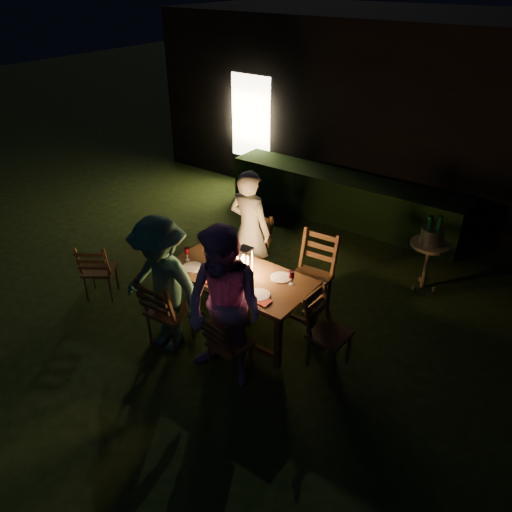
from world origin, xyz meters
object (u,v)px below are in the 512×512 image
Objects in this scene: chair_spare at (101,279)px; chair_near_left at (169,322)px; person_house_side at (250,230)px; side_table at (430,249)px; bottle_table at (222,258)px; bottle_bucket_a at (428,233)px; ice_bucket at (432,236)px; chair_end at (327,344)px; person_opp_right at (225,309)px; lantern at (245,262)px; bottle_bucket_b at (438,232)px; chair_near_right at (229,354)px; chair_far_right at (310,288)px; dining_table at (239,279)px; person_opp_left at (162,286)px; chair_far_left at (248,265)px.

chair_near_left is at bearing -40.57° from chair_spare.
person_house_side is 2.43m from side_table.
bottle_bucket_a is at bearing 49.83° from bottle_table.
chair_spare is 2.97× the size of ice_bucket.
side_table is at bearing 173.35° from chair_end.
person_opp_right reaches higher than lantern.
bottle_bucket_b is at bearing 51.01° from chair_near_left.
person_opp_right is (0.00, -0.05, 0.64)m from chair_near_right.
person_house_side is 5.29× the size of bottle_bucket_a.
ice_bucket is 0.94× the size of bottle_bucket_a.
chair_far_right is at bearing 177.27° from person_house_side.
bottle_table is at bearing -130.17° from bottle_bucket_a.
bottle_table is at bearing 71.49° from chair_near_left.
dining_table is 1.99× the size of chair_near_right.
bottle_bucket_a is at bearing 56.10° from person_opp_left.
side_table is (1.58, 2.15, -0.04)m from dining_table.
lantern reaches higher than bottle_bucket_b.
person_house_side is 1.01× the size of person_opp_left.
dining_table is at bearing 118.76° from person_opp_right.
bottle_bucket_b is (2.08, 1.42, 0.55)m from chair_far_left.
side_table is (1.13, 2.97, -0.29)m from person_opp_right.
lantern is at bearing -125.69° from bottle_bucket_a.
chair_near_right is at bearing -64.29° from lantern.
bottle_table is at bearing -13.84° from chair_spare.
chair_far_left reaches higher than side_table.
person_opp_left reaches higher than bottle_table.
chair_far_left is 1.85m from chair_end.
person_opp_left reaches higher than chair_near_left.
chair_far_left reaches higher than ice_bucket.
bottle_table reaches higher than side_table.
lantern is (0.50, 0.82, 0.59)m from chair_near_left.
dining_table is 1.01m from chair_far_right.
dining_table is 0.95m from person_house_side.
dining_table is at bearing 55.74° from chair_near_left.
chair_end is 0.56× the size of person_opp_left.
chair_far_right is 1.70m from person_opp_right.
bottle_table is (0.20, 0.77, 0.58)m from chair_near_left.
ice_bucket is (2.03, 2.97, -0.02)m from person_opp_left.
bottle_table is 2.89m from bottle_bucket_b.
chair_far_left reaches higher than chair_near_right.
chair_near_right is at bearing -47.97° from bottle_table.
person_house_side reaches higher than bottle_bucket_b.
dining_table is 1.64× the size of chair_far_right.
chair_far_left is at bearing 120.27° from dining_table.
bottle_bucket_a reaches higher than dining_table.
lantern reaches higher than chair_near_left.
dining_table is at bearing -87.60° from chair_end.
bottle_bucket_a is at bearing 4.25° from chair_spare.
person_opp_left is at bearing -124.11° from bottle_bucket_a.
chair_far_right is at bearing 93.56° from chair_near_right.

